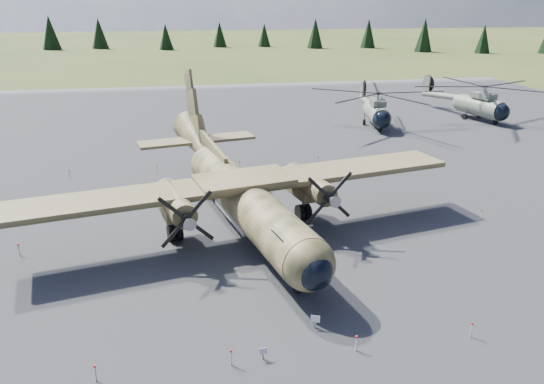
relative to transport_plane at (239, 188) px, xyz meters
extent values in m
plane|color=brown|center=(1.70, -2.19, -3.03)|extent=(500.00, 500.00, 0.00)
cube|color=slate|center=(1.70, 7.81, -3.03)|extent=(120.00, 120.00, 0.04)
cylinder|color=#3A3B20|center=(0.35, -1.66, -0.50)|extent=(7.06, 19.96, 3.07)
sphere|color=#3A3B20|center=(2.37, -11.33, -0.50)|extent=(3.56, 3.56, 3.01)
sphere|color=black|center=(2.50, -11.92, -0.56)|extent=(2.62, 2.62, 2.21)
cube|color=black|center=(2.01, -9.61, 0.32)|extent=(2.51, 2.17, 0.60)
cone|color=#3A3B20|center=(-2.31, 11.01, 0.65)|extent=(4.49, 8.00, 4.62)
cube|color=#ABADB0|center=(0.12, -0.59, -1.77)|extent=(3.39, 6.87, 0.55)
cube|color=#2C371D|center=(0.24, -1.13, 0.76)|extent=(31.91, 10.18, 0.38)
cube|color=#3A3B20|center=(0.24, -1.13, 1.00)|extent=(7.25, 5.22, 0.38)
cylinder|color=#3A3B20|center=(-4.53, -2.46, 0.15)|extent=(2.78, 5.92, 1.65)
cube|color=#3A3B20|center=(-4.71, -1.60, -0.56)|extent=(2.38, 3.99, 0.88)
cone|color=gray|center=(-3.80, -5.95, 0.15)|extent=(1.02, 1.14, 0.83)
cylinder|color=black|center=(-4.71, -1.60, -2.42)|extent=(1.19, 1.38, 1.21)
cylinder|color=#3A3B20|center=(5.14, -0.43, 0.15)|extent=(2.78, 5.92, 1.65)
cube|color=#3A3B20|center=(4.96, 0.42, -0.56)|extent=(2.38, 3.99, 0.88)
cone|color=gray|center=(5.87, -3.92, 0.15)|extent=(1.02, 1.14, 0.83)
cylinder|color=black|center=(4.96, 0.42, -2.42)|extent=(1.19, 1.38, 1.21)
cube|color=#3A3B20|center=(-1.45, 6.93, 1.31)|extent=(2.00, 8.17, 1.84)
cube|color=#2C371D|center=(-2.42, 11.55, 0.70)|extent=(10.80, 4.52, 0.24)
cylinder|color=gray|center=(2.10, -10.04, -1.63)|extent=(0.18, 0.18, 0.99)
cylinder|color=black|center=(2.10, -10.04, -2.42)|extent=(0.59, 1.08, 1.03)
cylinder|color=slate|center=(21.45, 28.66, -1.25)|extent=(3.47, 7.20, 2.40)
sphere|color=black|center=(20.90, 25.25, -1.30)|extent=(2.53, 2.53, 2.21)
sphere|color=slate|center=(22.01, 32.07, -1.25)|extent=(2.53, 2.53, 2.21)
cube|color=slate|center=(21.39, 28.28, 0.28)|extent=(2.10, 3.29, 0.72)
cylinder|color=gray|center=(21.39, 28.28, 1.00)|extent=(0.40, 0.40, 0.96)
cylinder|color=slate|center=(22.58, 35.62, -0.92)|extent=(2.11, 8.21, 1.37)
cube|color=slate|center=(23.16, 39.17, 0.28)|extent=(0.42, 1.36, 2.30)
cylinder|color=black|center=(23.49, 39.11, 0.28)|extent=(0.46, 2.47, 2.49)
cylinder|color=black|center=(20.99, 25.82, -2.64)|extent=(0.37, 0.69, 0.65)
cylinder|color=black|center=(20.36, 30.00, -2.64)|extent=(0.41, 0.80, 0.77)
cylinder|color=gray|center=(20.36, 30.00, -2.14)|extent=(0.15, 0.15, 1.39)
cylinder|color=black|center=(22.91, 29.59, -2.64)|extent=(0.41, 0.80, 0.77)
cylinder|color=gray|center=(22.91, 29.59, -2.14)|extent=(0.15, 0.15, 1.39)
cylinder|color=slate|center=(36.86, 29.91, -1.17)|extent=(4.26, 7.63, 2.51)
sphere|color=black|center=(37.78, 26.41, -1.22)|extent=(2.82, 2.82, 2.31)
sphere|color=slate|center=(35.95, 33.40, -1.17)|extent=(2.82, 2.82, 2.31)
cube|color=slate|center=(36.96, 29.52, 0.43)|extent=(2.46, 3.54, 0.75)
cylinder|color=gray|center=(36.96, 29.52, 1.19)|extent=(0.44, 0.44, 1.00)
cylinder|color=slate|center=(34.99, 37.04, -0.82)|extent=(2.99, 8.50, 1.44)
cube|color=slate|center=(34.04, 40.68, 0.43)|extent=(0.57, 1.41, 2.41)
cylinder|color=black|center=(34.38, 40.77, 0.43)|extent=(0.72, 2.54, 2.61)
cylinder|color=black|center=(37.63, 27.00, -2.63)|extent=(0.44, 0.73, 0.68)
cylinder|color=black|center=(35.25, 30.73, -2.63)|extent=(0.49, 0.85, 0.80)
cylinder|color=gray|center=(35.25, 30.73, -2.10)|extent=(0.17, 0.17, 1.46)
cylinder|color=black|center=(37.87, 31.42, -2.63)|extent=(0.49, 0.85, 0.80)
cylinder|color=gray|center=(37.87, 31.42, -2.10)|extent=(0.17, 0.17, 1.46)
cube|color=gray|center=(-0.80, -15.51, -2.79)|extent=(0.07, 0.07, 0.48)
cube|color=silver|center=(-0.80, -15.56, -2.55)|extent=(0.40, 0.19, 0.27)
cube|color=gray|center=(2.23, -13.53, -2.73)|extent=(0.11, 0.11, 0.59)
cube|color=silver|center=(2.23, -13.58, -2.45)|extent=(0.51, 0.35, 0.33)
cylinder|color=silver|center=(-8.30, -15.69, -2.63)|extent=(0.07, 0.07, 0.80)
cylinder|color=red|center=(-8.30, -15.69, -2.23)|extent=(0.12, 0.12, 0.10)
cylinder|color=silver|center=(-2.30, -15.69, -2.63)|extent=(0.07, 0.07, 0.80)
cylinder|color=red|center=(-2.30, -15.69, -2.23)|extent=(0.12, 0.12, 0.10)
cylinder|color=silver|center=(3.70, -15.69, -2.63)|extent=(0.07, 0.07, 0.80)
cylinder|color=red|center=(3.70, -15.69, -2.23)|extent=(0.12, 0.12, 0.10)
cylinder|color=silver|center=(9.70, -15.69, -2.63)|extent=(0.07, 0.07, 0.80)
cylinder|color=red|center=(9.70, -15.69, -2.23)|extent=(0.12, 0.12, 0.10)
cylinder|color=silver|center=(-14.30, 13.81, -2.63)|extent=(0.07, 0.07, 0.80)
cylinder|color=red|center=(-14.30, 13.81, -2.23)|extent=(0.12, 0.12, 0.10)
cylinder|color=silver|center=(-6.30, 13.81, -2.63)|extent=(0.07, 0.07, 0.80)
cylinder|color=red|center=(-6.30, 13.81, -2.23)|extent=(0.12, 0.12, 0.10)
cylinder|color=silver|center=(1.70, 13.81, -2.63)|extent=(0.07, 0.07, 0.80)
cylinder|color=red|center=(1.70, 13.81, -2.23)|extent=(0.12, 0.12, 0.10)
cylinder|color=silver|center=(9.70, 13.81, -2.63)|extent=(0.07, 0.07, 0.80)
cylinder|color=red|center=(9.70, 13.81, -2.23)|extent=(0.12, 0.12, 0.10)
cylinder|color=silver|center=(17.70, 13.81, -2.63)|extent=(0.07, 0.07, 0.80)
cylinder|color=red|center=(17.70, 13.81, -2.23)|extent=(0.12, 0.12, 0.10)
cylinder|color=silver|center=(-14.80, -2.19, -2.63)|extent=(0.07, 0.07, 0.80)
cylinder|color=red|center=(-14.80, -2.19, -2.23)|extent=(0.12, 0.12, 0.10)
cylinder|color=silver|center=(18.20, -2.19, -2.63)|extent=(0.07, 0.07, 0.80)
cylinder|color=red|center=(18.20, -2.19, -2.23)|extent=(0.12, 0.12, 0.10)
cone|color=black|center=(88.36, 115.74, 1.15)|extent=(4.68, 4.68, 8.35)
cone|color=black|center=(72.79, 123.38, 1.99)|extent=(5.62, 5.62, 10.04)
cone|color=black|center=(60.53, 139.49, 1.66)|extent=(5.25, 5.25, 9.38)
cone|color=black|center=(42.70, 141.22, 1.76)|extent=(5.37, 5.37, 9.58)
cone|color=black|center=(27.01, 149.84, 0.83)|extent=(4.32, 4.32, 7.71)
cone|color=black|center=(11.88, 151.07, 1.13)|extent=(4.65, 4.65, 8.31)
cone|color=black|center=(-6.04, 144.21, 1.06)|extent=(4.58, 4.58, 8.18)
cone|color=black|center=(-27.57, 152.62, 1.85)|extent=(5.46, 5.46, 9.74)
cone|color=black|center=(-42.61, 151.62, 2.30)|extent=(5.96, 5.96, 10.65)
camera|label=1|loc=(-4.07, -35.88, 12.95)|focal=35.00mm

